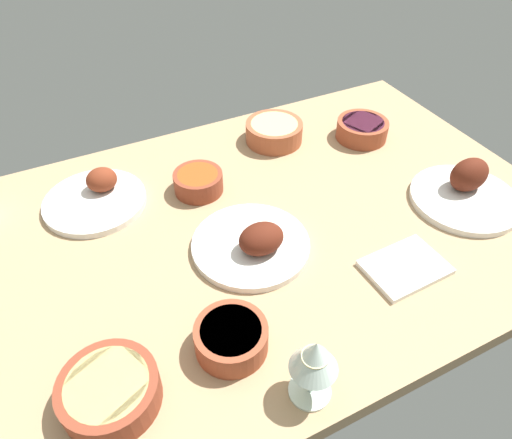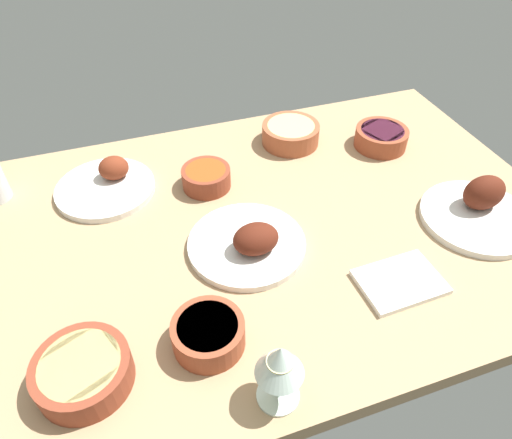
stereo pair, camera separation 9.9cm
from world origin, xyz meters
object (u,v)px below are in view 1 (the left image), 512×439
(bowl_potatoes, at_px, (274,131))
(folded_napkin, at_px, (405,267))
(bowl_cream, at_px, (231,337))
(bowl_soup, at_px, (198,181))
(bowl_onions, at_px, (362,129))
(plate_center_main, at_px, (466,190))
(plate_far_side, at_px, (254,243))
(wine_glass, at_px, (315,359))
(plate_near_viewer, at_px, (96,197))
(bowl_pasta, at_px, (110,391))

(bowl_potatoes, relative_size, folded_napkin, 0.96)
(bowl_cream, bearing_deg, bowl_soup, 76.07)
(bowl_onions, height_order, folded_napkin, bowl_onions)
(plate_center_main, relative_size, folded_napkin, 1.55)
(plate_far_side, xyz_separation_m, bowl_onions, (0.46, 0.26, 0.01))
(plate_center_main, bearing_deg, bowl_cream, -169.46)
(wine_glass, bearing_deg, bowl_cream, 121.06)
(plate_far_side, relative_size, bowl_potatoes, 1.61)
(plate_far_side, relative_size, wine_glass, 1.79)
(plate_far_side, distance_m, folded_napkin, 0.31)
(bowl_onions, bearing_deg, folded_napkin, -115.41)
(bowl_onions, bearing_deg, plate_near_viewer, 176.19)
(bowl_potatoes, distance_m, wine_glass, 0.74)
(plate_far_side, distance_m, bowl_soup, 0.24)
(plate_far_side, bearing_deg, plate_center_main, -7.70)
(bowl_cream, bearing_deg, plate_near_viewer, 103.94)
(bowl_onions, height_order, bowl_cream, bowl_cream)
(bowl_pasta, distance_m, folded_napkin, 0.60)
(bowl_pasta, relative_size, bowl_cream, 1.24)
(bowl_soup, distance_m, folded_napkin, 0.51)
(bowl_pasta, height_order, bowl_potatoes, bowl_potatoes)
(bowl_pasta, bearing_deg, bowl_soup, 54.01)
(bowl_onions, distance_m, bowl_potatoes, 0.24)
(plate_center_main, relative_size, bowl_pasta, 1.59)
(plate_center_main, relative_size, bowl_cream, 1.96)
(bowl_pasta, relative_size, folded_napkin, 0.98)
(bowl_onions, xyz_separation_m, bowl_cream, (-0.60, -0.45, 0.00))
(plate_near_viewer, relative_size, folded_napkin, 1.47)
(bowl_onions, distance_m, bowl_cream, 0.75)
(plate_far_side, distance_m, wine_glass, 0.34)
(plate_far_side, distance_m, bowl_cream, 0.24)
(plate_center_main, height_order, plate_far_side, plate_center_main)
(bowl_pasta, distance_m, bowl_cream, 0.21)
(bowl_pasta, xyz_separation_m, bowl_potatoes, (0.58, 0.55, 0.00))
(bowl_soup, relative_size, folded_napkin, 0.73)
(bowl_onions, relative_size, bowl_cream, 1.10)
(plate_far_side, height_order, wine_glass, wine_glass)
(plate_near_viewer, relative_size, wine_glass, 1.69)
(plate_near_viewer, bearing_deg, bowl_soup, -15.91)
(wine_glass, bearing_deg, plate_far_side, 79.62)
(bowl_onions, bearing_deg, bowl_cream, -143.10)
(bowl_cream, bearing_deg, plate_center_main, 10.54)
(bowl_soup, height_order, bowl_onions, bowl_onions)
(plate_center_main, distance_m, folded_napkin, 0.30)
(bowl_cream, distance_m, folded_napkin, 0.39)
(bowl_soup, bearing_deg, plate_near_viewer, 164.09)
(plate_near_viewer, bearing_deg, bowl_cream, -76.06)
(bowl_cream, height_order, folded_napkin, bowl_cream)
(plate_center_main, bearing_deg, bowl_pasta, -171.72)
(folded_napkin, bearing_deg, bowl_cream, -178.87)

